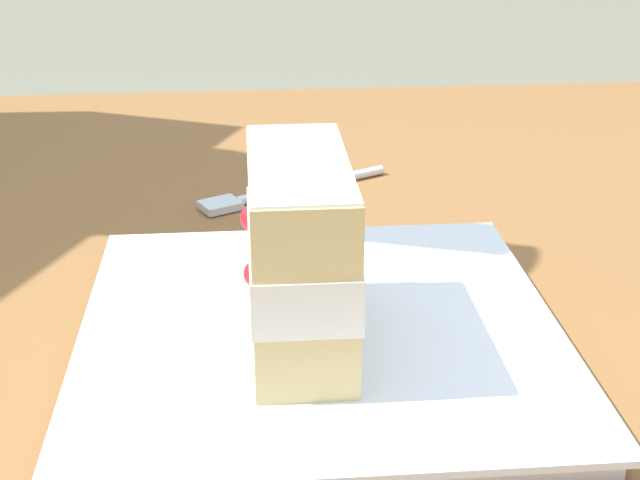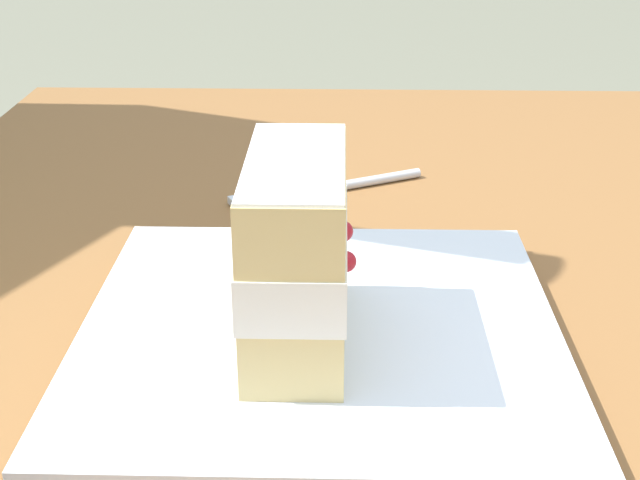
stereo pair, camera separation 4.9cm
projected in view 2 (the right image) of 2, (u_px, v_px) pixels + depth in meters
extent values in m
cylinder|color=brown|center=(634.00, 402.00, 1.14)|extent=(0.07, 0.07, 0.69)
cylinder|color=brown|center=(108.00, 394.00, 1.15)|extent=(0.07, 0.07, 0.69)
cube|color=white|center=(320.00, 338.00, 0.51)|extent=(0.26, 0.26, 0.01)
cube|color=white|center=(320.00, 326.00, 0.51)|extent=(0.27, 0.27, 0.00)
cube|color=#E0C17A|center=(297.00, 308.00, 0.49)|extent=(0.12, 0.05, 0.04)
cube|color=white|center=(296.00, 253.00, 0.47)|extent=(0.13, 0.05, 0.03)
sphere|color=#B21923|center=(260.00, 215.00, 0.51)|extent=(0.02, 0.02, 0.02)
sphere|color=#B21923|center=(342.00, 231.00, 0.50)|extent=(0.01, 0.01, 0.01)
sphere|color=#B21923|center=(250.00, 270.00, 0.45)|extent=(0.02, 0.02, 0.02)
sphere|color=#B21923|center=(346.00, 262.00, 0.46)|extent=(0.01, 0.01, 0.01)
cube|color=#E0C17A|center=(296.00, 195.00, 0.46)|extent=(0.12, 0.05, 0.04)
cube|color=white|center=(295.00, 161.00, 0.45)|extent=(0.12, 0.05, 0.00)
cylinder|color=silver|center=(346.00, 185.00, 0.74)|extent=(0.07, 0.13, 0.01)
cube|color=silver|center=(251.00, 202.00, 0.71)|extent=(0.04, 0.04, 0.01)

